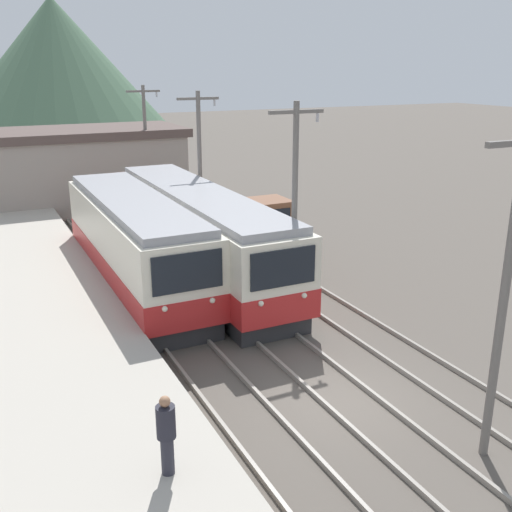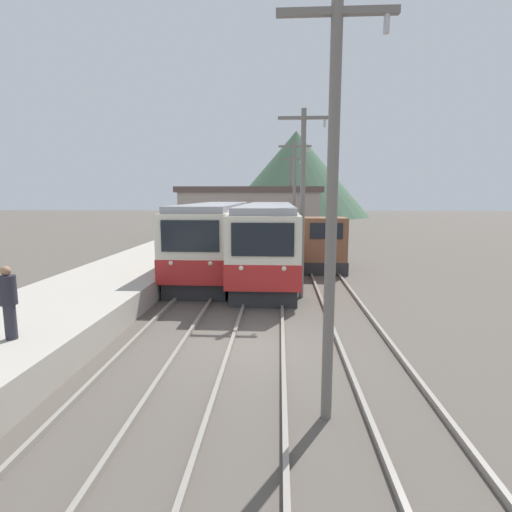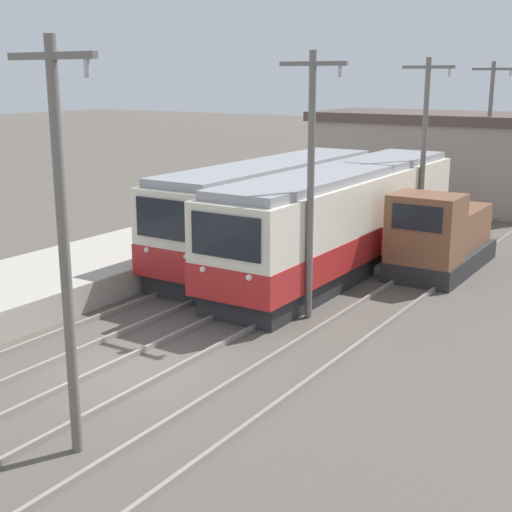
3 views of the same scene
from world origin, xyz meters
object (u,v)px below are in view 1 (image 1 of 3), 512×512
(commuter_train_center, at_px, (199,237))
(catenary_mast_distant, at_px, (146,144))
(person_on_platform, at_px, (166,432))
(catenary_mast_far, at_px, (200,166))
(commuter_train_left, at_px, (135,248))
(shunting_locomotive, at_px, (247,231))
(catenary_mast_mid, at_px, (295,204))
(catenary_mast_near, at_px, (505,289))

(commuter_train_center, distance_m, catenary_mast_distant, 12.95)
(catenary_mast_distant, distance_m, person_on_platform, 26.62)
(catenary_mast_distant, xyz_separation_m, person_on_platform, (-7.08, -25.56, -2.26))
(catenary_mast_far, xyz_separation_m, catenary_mast_distant, (0.00, 8.99, 0.00))
(commuter_train_left, relative_size, shunting_locomotive, 2.16)
(catenary_mast_distant, bearing_deg, catenary_mast_mid, -90.00)
(catenary_mast_near, bearing_deg, catenary_mast_distant, 90.00)
(commuter_train_center, relative_size, person_on_platform, 8.63)
(commuter_train_center, xyz_separation_m, catenary_mast_near, (1.51, -14.33, 2.34))
(shunting_locomotive, relative_size, catenary_mast_distant, 0.76)
(commuter_train_center, distance_m, catenary_mast_mid, 6.02)
(shunting_locomotive, xyz_separation_m, catenary_mast_near, (-1.49, -15.99, 2.85))
(commuter_train_center, relative_size, catenary_mast_distant, 1.98)
(catenary_mast_far, xyz_separation_m, person_on_platform, (-7.08, -16.56, -2.26))
(catenary_mast_near, bearing_deg, catenary_mast_mid, 90.00)
(catenary_mast_mid, xyz_separation_m, person_on_platform, (-7.08, -7.57, -2.26))
(catenary_mast_far, bearing_deg, commuter_train_center, -112.39)
(commuter_train_left, xyz_separation_m, person_on_platform, (-2.78, -12.54, 0.07))
(commuter_train_center, relative_size, catenary_mast_far, 1.98)
(catenary_mast_near, distance_m, person_on_platform, 7.57)
(catenary_mast_far, bearing_deg, shunting_locomotive, -53.24)
(person_on_platform, bearing_deg, catenary_mast_near, -11.36)
(shunting_locomotive, bearing_deg, catenary_mast_mid, -102.05)
(catenary_mast_mid, relative_size, person_on_platform, 4.36)
(commuter_train_left, height_order, shunting_locomotive, commuter_train_left)
(commuter_train_left, height_order, catenary_mast_far, catenary_mast_far)
(commuter_train_center, height_order, catenary_mast_near, catenary_mast_near)
(commuter_train_center, bearing_deg, catenary_mast_near, -84.00)
(catenary_mast_mid, relative_size, catenary_mast_distant, 1.00)
(catenary_mast_near, height_order, catenary_mast_far, same)
(commuter_train_center, height_order, shunting_locomotive, commuter_train_center)
(catenary_mast_near, relative_size, catenary_mast_distant, 1.00)
(catenary_mast_mid, height_order, catenary_mast_far, same)
(catenary_mast_mid, xyz_separation_m, catenary_mast_far, (0.00, 8.99, 0.00))
(shunting_locomotive, height_order, catenary_mast_far, catenary_mast_far)
(commuter_train_left, xyz_separation_m, catenary_mast_mid, (4.31, -4.97, 2.33))
(commuter_train_center, xyz_separation_m, person_on_platform, (-5.58, -12.91, 0.08))
(shunting_locomotive, xyz_separation_m, person_on_platform, (-8.58, -14.57, 0.60))
(person_on_platform, bearing_deg, catenary_mast_far, 66.84)
(commuter_train_left, height_order, catenary_mast_near, catenary_mast_near)
(catenary_mast_near, xyz_separation_m, catenary_mast_distant, (0.00, 26.98, 0.00))
(catenary_mast_near, distance_m, catenary_mast_mid, 8.99)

